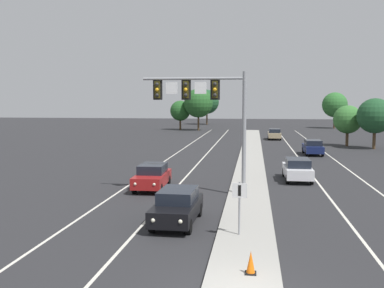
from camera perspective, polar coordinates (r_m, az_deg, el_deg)
name	(u,v)px	position (r m, az deg, el deg)	size (l,w,h in m)	color
median_island	(249,183)	(31.01, 7.28, -4.88)	(2.40, 110.00, 0.15)	#9E9B93
lane_stripe_oncoming_center	(195,167)	(38.25, 0.34, -2.97)	(0.14, 100.00, 0.01)	silver
lane_stripe_receding_center	(308,170)	(38.18, 14.49, -3.16)	(0.14, 100.00, 0.01)	silver
edge_stripe_left	(157,166)	(38.82, -4.50, -2.86)	(0.14, 100.00, 0.01)	silver
edge_stripe_right	(349,170)	(38.70, 19.35, -3.18)	(0.14, 100.00, 0.01)	silver
overhead_signal_mast	(208,104)	(26.60, 2.07, 5.11)	(6.16, 0.44, 7.20)	gray
median_sign_post	(239,200)	(18.57, 6.05, -7.13)	(0.60, 0.10, 2.20)	gray
car_oncoming_black	(177,206)	(20.82, -1.89, -7.88)	(1.91, 4.51, 1.58)	black
car_oncoming_red	(152,176)	(28.95, -5.07, -4.10)	(1.90, 4.50, 1.58)	maroon
car_receding_white	(297,169)	(32.73, 13.25, -3.11)	(1.87, 4.49, 1.58)	silver
car_receding_navy	(313,147)	(48.65, 15.10, -0.37)	(1.83, 4.47, 1.58)	#141E4C
car_receding_tan	(274,134)	(66.81, 10.43, 1.27)	(1.83, 4.47, 1.58)	tan
traffic_cone_median_nose	(251,263)	(14.87, 7.47, -14.73)	(0.36, 0.36, 0.74)	black
tree_far_left_b	(198,103)	(85.73, 0.82, 5.21)	(5.51, 5.51, 7.97)	#4C3823
tree_far_left_a	(180,111)	(87.77, -1.50, 4.24)	(3.94, 3.94, 5.70)	#4C3823
tree_far_left_c	(207,102)	(107.22, 1.91, 5.38)	(5.73, 5.73, 8.29)	#4C3823
tree_far_right_a	(335,105)	(96.69, 17.68, 4.76)	(5.11, 5.11, 7.40)	#4C3823
tree_far_right_c	(375,116)	(56.63, 22.23, 3.32)	(4.12, 4.12, 5.96)	#4C3823
tree_far_right_b	(348,120)	(59.13, 19.17, 2.96)	(3.53, 3.53, 5.11)	#4C3823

